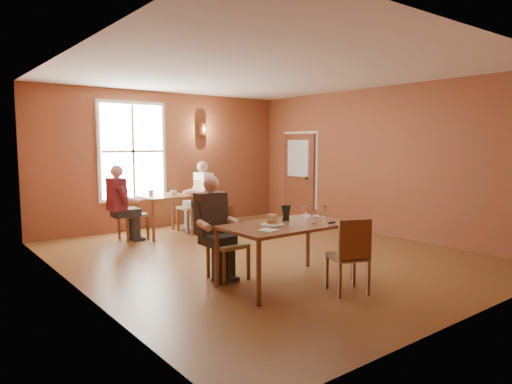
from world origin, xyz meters
TOP-DOWN VIEW (x-y plane):
  - ground at (0.00, 0.00)m, footprint 6.00×7.00m
  - wall_back at (0.00, 3.50)m, footprint 6.00×0.04m
  - wall_front at (0.00, -3.50)m, footprint 6.00×0.04m
  - wall_left at (-3.00, 0.00)m, footprint 0.04×7.00m
  - wall_right at (3.00, 0.00)m, footprint 0.04×7.00m
  - ceiling at (0.00, 0.00)m, footprint 6.00×7.00m
  - window at (-0.80, 3.45)m, footprint 1.36×0.10m
  - door at (2.94, 2.30)m, footprint 0.12×1.04m
  - wall_sconce at (0.90, 3.40)m, footprint 0.16×0.16m
  - main_table at (-0.72, -1.40)m, footprint 1.72×0.97m
  - chair_diner_main at (-1.22, -0.75)m, footprint 0.44×0.44m
  - diner_main at (-1.22, -0.78)m, footprint 0.55×0.55m
  - chair_empty at (-0.36, -2.14)m, footprint 0.55×0.55m
  - plate_food at (-0.95, -1.38)m, footprint 0.39×0.39m
  - sandwich at (-0.92, -1.34)m, footprint 0.11×0.10m
  - goblet_a at (-0.30, -1.28)m, footprint 0.10×0.10m
  - goblet_b at (-0.13, -1.49)m, footprint 0.09×0.09m
  - goblet_c at (-0.42, -1.59)m, footprint 0.10×0.10m
  - menu_stand at (-0.54, -1.18)m, footprint 0.14×0.10m
  - knife at (-0.78, -1.63)m, footprint 0.22×0.06m
  - napkin at (-1.20, -1.60)m, footprint 0.24×0.24m
  - side_plate at (-0.04, -1.19)m, footprint 0.25×0.25m
  - sunglasses at (-0.20, -1.72)m, footprint 0.14×0.07m
  - second_table at (-0.55, 2.56)m, footprint 0.93×0.93m
  - chair_diner_white at (0.10, 2.56)m, footprint 0.48×0.48m
  - diner_white at (0.13, 2.56)m, footprint 0.57×0.57m
  - chair_diner_maroon at (-1.20, 2.56)m, footprint 0.45×0.45m
  - diner_maroon at (-1.23, 2.56)m, footprint 0.57×0.57m
  - cup_a at (-0.38, 2.43)m, footprint 0.14×0.14m
  - cup_b at (-0.76, 2.67)m, footprint 0.14×0.14m

SIDE VIEW (x-z plane):
  - ground at x=0.00m, z-range -0.01..0.01m
  - main_table at x=-0.72m, z-range 0.00..0.81m
  - second_table at x=-0.55m, z-range 0.00..0.82m
  - chair_empty at x=-0.36m, z-range 0.00..0.95m
  - chair_diner_main at x=-1.22m, z-range 0.00..1.00m
  - chair_diner_maroon at x=-1.20m, z-range 0.00..1.02m
  - chair_diner_white at x=0.10m, z-range 0.00..1.08m
  - diner_main at x=-1.22m, z-range 0.00..1.37m
  - diner_maroon at x=-1.23m, z-range 0.00..1.42m
  - diner_white at x=0.13m, z-range 0.00..1.43m
  - knife at x=-0.78m, z-range 0.81..0.81m
  - napkin at x=-1.20m, z-range 0.81..0.81m
  - side_plate at x=-0.04m, z-range 0.81..0.82m
  - sunglasses at x=-0.20m, z-range 0.81..0.82m
  - plate_food at x=-0.95m, z-range 0.81..0.84m
  - sandwich at x=-0.92m, z-range 0.81..0.92m
  - cup_a at x=-0.38m, z-range 0.82..0.92m
  - cup_b at x=-0.76m, z-range 0.82..0.93m
  - goblet_c at x=-0.42m, z-range 0.81..1.00m
  - goblet_a at x=-0.30m, z-range 0.81..1.01m
  - menu_stand at x=-0.54m, z-range 0.81..1.02m
  - goblet_b at x=-0.13m, z-range 0.81..1.02m
  - door at x=2.94m, z-range 0.00..2.10m
  - wall_back at x=0.00m, z-range 0.00..3.00m
  - wall_front at x=0.00m, z-range 0.00..3.00m
  - wall_left at x=-3.00m, z-range 0.00..3.00m
  - wall_right at x=3.00m, z-range 0.00..3.00m
  - window at x=-0.80m, z-range 0.72..2.68m
  - wall_sconce at x=0.90m, z-range 2.06..2.34m
  - ceiling at x=0.00m, z-range 2.98..3.02m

